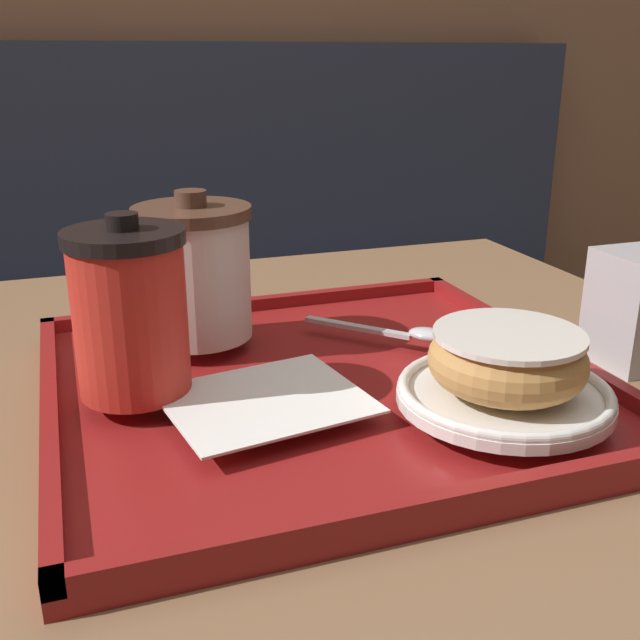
# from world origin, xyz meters

# --- Properties ---
(booth_bench) EXTENTS (1.72, 0.44, 1.00)m
(booth_bench) POSITION_xyz_m (0.05, 0.87, 0.32)
(booth_bench) COLOR #33384C
(booth_bench) RESTS_ON ground_plane
(cafe_table) EXTENTS (0.77, 0.81, 0.72)m
(cafe_table) POSITION_xyz_m (0.00, 0.00, 0.54)
(cafe_table) COLOR #846042
(cafe_table) RESTS_ON ground_plane
(serving_tray) EXTENTS (0.42, 0.39, 0.02)m
(serving_tray) POSITION_xyz_m (-0.02, -0.03, 0.73)
(serving_tray) COLOR maroon
(serving_tray) RESTS_ON cafe_table
(napkin_paper) EXTENTS (0.15, 0.14, 0.00)m
(napkin_paper) POSITION_xyz_m (-0.08, -0.07, 0.74)
(napkin_paper) COLOR white
(napkin_paper) RESTS_ON serving_tray
(coffee_cup_front) EXTENTS (0.08, 0.08, 0.13)m
(coffee_cup_front) POSITION_xyz_m (-0.17, -0.02, 0.80)
(coffee_cup_front) COLOR red
(coffee_cup_front) RESTS_ON serving_tray
(coffee_cup_rear) EXTENTS (0.10, 0.10, 0.13)m
(coffee_cup_rear) POSITION_xyz_m (-0.10, 0.08, 0.80)
(coffee_cup_rear) COLOR white
(coffee_cup_rear) RESTS_ON serving_tray
(plate_with_chocolate_donut) EXTENTS (0.15, 0.15, 0.01)m
(plate_with_chocolate_donut) POSITION_xyz_m (0.08, -0.13, 0.75)
(plate_with_chocolate_donut) COLOR white
(plate_with_chocolate_donut) RESTS_ON serving_tray
(donut_chocolate_glazed) EXTENTS (0.11, 0.11, 0.04)m
(donut_chocolate_glazed) POSITION_xyz_m (0.08, -0.13, 0.78)
(donut_chocolate_glazed) COLOR tan
(donut_chocolate_glazed) RESTS_ON plate_with_chocolate_donut
(spoon) EXTENTS (0.10, 0.11, 0.01)m
(spoon) POSITION_xyz_m (0.07, 0.01, 0.75)
(spoon) COLOR silver
(spoon) RESTS_ON serving_tray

